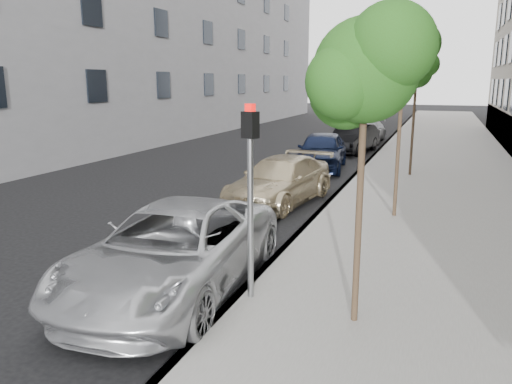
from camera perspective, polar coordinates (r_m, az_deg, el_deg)
The scene contains 12 objects.
ground at distance 7.98m, azimuth -15.18°, elevation -15.73°, with size 160.00×160.00×0.00m, color black.
sidewalk at distance 29.87m, azimuth 20.42°, elevation 4.75°, with size 6.40×72.00×0.14m, color gray.
curb at distance 30.02m, azimuth 14.43°, elevation 5.18°, with size 0.15×72.00×0.14m, color #9E9B93.
tree_near at distance 7.22m, azimuth 12.64°, elevation 13.45°, with size 1.78×1.58×4.62m.
tree_mid at distance 13.69m, azimuth 16.67°, elevation 14.57°, with size 1.70×1.50×5.03m.
tree_far at distance 20.17m, azimuth 17.96°, elevation 12.81°, with size 1.54×1.34×4.65m.
signal_pole at distance 8.06m, azimuth -0.65°, elevation 1.36°, with size 0.29×0.25×3.24m.
minivan at distance 9.13m, azimuth -9.31°, elevation -6.48°, with size 2.56×5.55×1.54m, color silver.
suv at distance 15.42m, azimuth 2.76°, elevation 1.27°, with size 1.98×4.88×1.42m, color #C1AF89.
sedan_blue at distance 21.64m, azimuth 7.51°, elevation 4.71°, with size 1.90×4.73×1.61m, color black.
sedan_black at distance 27.03m, azimuth 11.01°, elevation 6.03°, with size 1.60×4.58×1.51m, color black.
sedan_rear at distance 32.14m, azimuth 12.62°, elevation 6.81°, with size 1.87×4.60×1.34m, color gray.
Camera 1 is at (4.24, -5.64, 3.73)m, focal length 35.00 mm.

